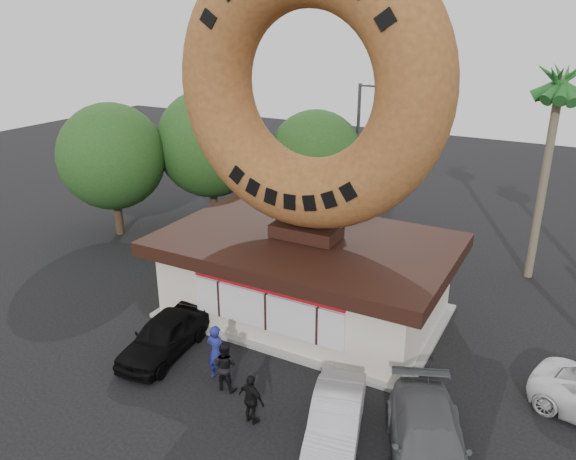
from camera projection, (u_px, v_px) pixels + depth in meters
The scene contains 14 objects.
ground at pixel (220, 395), 17.86m from camera, with size 90.00×90.00×0.00m, color black.
donut_shop at pixel (305, 274), 22.12m from camera, with size 11.20×7.20×3.80m.
giant_donut at pixel (308, 86), 19.55m from camera, with size 10.35×10.35×2.64m, color #9C5F2D.
tree_west at pixel (211, 143), 31.09m from camera, with size 6.00×6.00×7.65m.
tree_mid at pixel (316, 158), 30.49m from camera, with size 5.20×5.20×6.63m.
tree_far at pixel (112, 157), 29.49m from camera, with size 5.60×5.60×7.14m.
palm_near at pixel (559, 90), 22.95m from camera, with size 2.60×2.60×9.75m.
street_lamp at pixel (360, 150), 30.18m from camera, with size 2.11×0.20×8.00m.
person_left at pixel (216, 353), 18.32m from camera, with size 0.73×0.48×1.99m, color navy.
person_center at pixel (225, 366), 17.88m from camera, with size 0.83×0.64×1.70m, color black.
person_right at pixel (252, 399), 16.38m from camera, with size 0.95×0.39×1.62m, color black.
car_black at pixel (164, 336), 19.81m from camera, with size 1.68×4.17×1.42m, color black.
car_silver at pixel (336, 418), 15.85m from camera, with size 1.38×3.96×1.30m, color #ABACB1.
car_grey at pixel (428, 443), 14.82m from camera, with size 2.02×4.97×1.44m, color #5A5C5F.
Camera 1 is at (9.00, -11.92, 11.32)m, focal length 35.00 mm.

